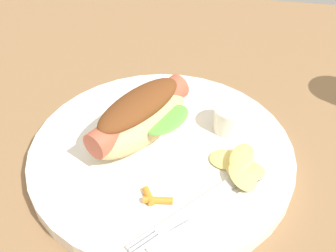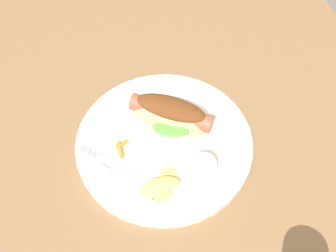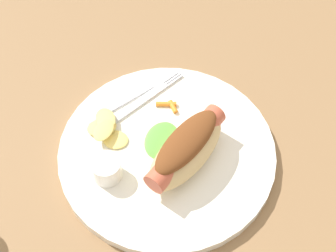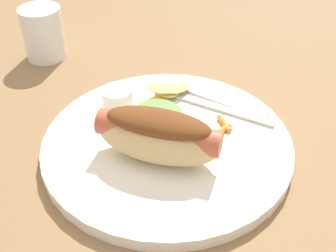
{
  "view_description": "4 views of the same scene",
  "coord_description": "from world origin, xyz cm",
  "px_view_note": "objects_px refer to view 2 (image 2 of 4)",
  "views": [
    {
      "loc": [
        -3.29,
        35.51,
        37.23
      ],
      "look_at": [
        3.09,
        -1.03,
        4.87
      ],
      "focal_mm": 47.99,
      "sensor_mm": 36.0,
      "label": 1
    },
    {
      "loc": [
        -30.55,
        4.52,
        54.45
      ],
      "look_at": [
        4.83,
        -1.4,
        3.89
      ],
      "focal_mm": 39.58,
      "sensor_mm": 36.0,
      "label": 2
    },
    {
      "loc": [
        8.54,
        -37.67,
        60.61
      ],
      "look_at": [
        3.83,
        0.16,
        6.27
      ],
      "focal_mm": 53.8,
      "sensor_mm": 36.0,
      "label": 3
    },
    {
      "loc": [
        43.26,
        -9.22,
        35.65
      ],
      "look_at": [
        5.01,
        -0.71,
        4.68
      ],
      "focal_mm": 46.65,
      "sensor_mm": 36.0,
      "label": 4
    }
  ],
  "objects_px": {
    "hot_dog": "(171,114)",
    "fork": "(119,169)",
    "knife": "(119,181)",
    "chips_pile": "(161,185)",
    "sauce_ramekin": "(203,168)",
    "carrot_garnish": "(121,147)",
    "plate": "(164,142)"
  },
  "relations": [
    {
      "from": "hot_dog",
      "to": "fork",
      "type": "distance_m",
      "value": 0.12
    },
    {
      "from": "knife",
      "to": "chips_pile",
      "type": "bearing_deg",
      "value": -151.98
    },
    {
      "from": "sauce_ramekin",
      "to": "carrot_garnish",
      "type": "distance_m",
      "value": 0.14
    },
    {
      "from": "plate",
      "to": "chips_pile",
      "type": "distance_m",
      "value": 0.09
    },
    {
      "from": "fork",
      "to": "hot_dog",
      "type": "bearing_deg",
      "value": -102.83
    },
    {
      "from": "plate",
      "to": "carrot_garnish",
      "type": "xyz_separation_m",
      "value": [
        -0.01,
        0.07,
        0.01
      ]
    },
    {
      "from": "knife",
      "to": "carrot_garnish",
      "type": "xyz_separation_m",
      "value": [
        0.06,
        -0.01,
        0.0
      ]
    },
    {
      "from": "plate",
      "to": "sauce_ramekin",
      "type": "xyz_separation_m",
      "value": [
        -0.07,
        -0.05,
        0.02
      ]
    },
    {
      "from": "sauce_ramekin",
      "to": "chips_pile",
      "type": "bearing_deg",
      "value": 101.72
    },
    {
      "from": "hot_dog",
      "to": "sauce_ramekin",
      "type": "relative_size",
      "value": 3.78
    },
    {
      "from": "knife",
      "to": "chips_pile",
      "type": "relative_size",
      "value": 2.14
    },
    {
      "from": "fork",
      "to": "chips_pile",
      "type": "relative_size",
      "value": 1.66
    },
    {
      "from": "chips_pile",
      "to": "carrot_garnish",
      "type": "bearing_deg",
      "value": 34.06
    },
    {
      "from": "chips_pile",
      "to": "knife",
      "type": "bearing_deg",
      "value": 71.8
    },
    {
      "from": "plate",
      "to": "hot_dog",
      "type": "relative_size",
      "value": 1.99
    },
    {
      "from": "plate",
      "to": "carrot_garnish",
      "type": "bearing_deg",
      "value": 94.86
    },
    {
      "from": "fork",
      "to": "knife",
      "type": "relative_size",
      "value": 0.78
    },
    {
      "from": "plate",
      "to": "sauce_ramekin",
      "type": "height_order",
      "value": "sauce_ramekin"
    },
    {
      "from": "sauce_ramekin",
      "to": "knife",
      "type": "relative_size",
      "value": 0.27
    },
    {
      "from": "knife",
      "to": "carrot_garnish",
      "type": "relative_size",
      "value": 4.39
    },
    {
      "from": "sauce_ramekin",
      "to": "chips_pile",
      "type": "distance_m",
      "value": 0.07
    },
    {
      "from": "sauce_ramekin",
      "to": "carrot_garnish",
      "type": "bearing_deg",
      "value": 61.44
    },
    {
      "from": "sauce_ramekin",
      "to": "fork",
      "type": "distance_m",
      "value": 0.14
    },
    {
      "from": "plate",
      "to": "fork",
      "type": "relative_size",
      "value": 2.59
    },
    {
      "from": "knife",
      "to": "carrot_garnish",
      "type": "bearing_deg",
      "value": -52.28
    },
    {
      "from": "knife",
      "to": "carrot_garnish",
      "type": "height_order",
      "value": "carrot_garnish"
    },
    {
      "from": "plate",
      "to": "chips_pile",
      "type": "relative_size",
      "value": 4.3
    },
    {
      "from": "hot_dog",
      "to": "knife",
      "type": "bearing_deg",
      "value": 73.57
    },
    {
      "from": "plate",
      "to": "chips_pile",
      "type": "bearing_deg",
      "value": 167.86
    },
    {
      "from": "hot_dog",
      "to": "fork",
      "type": "xyz_separation_m",
      "value": [
        -0.07,
        0.1,
        -0.03
      ]
    },
    {
      "from": "sauce_ramekin",
      "to": "knife",
      "type": "xyz_separation_m",
      "value": [
        0.01,
        0.13,
        -0.01
      ]
    },
    {
      "from": "hot_dog",
      "to": "plate",
      "type": "bearing_deg",
      "value": 89.54
    }
  ]
}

